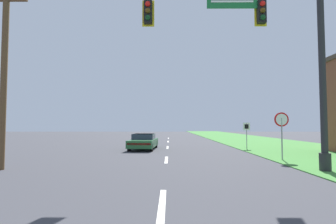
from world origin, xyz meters
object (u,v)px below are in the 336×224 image
Objects in this scene: car_ahead at (144,141)px; utility_pole_near at (4,69)px; stop_sign at (282,125)px; route_sign_post at (247,130)px; signal_mast at (274,49)px.

car_ahead is 11.29m from utility_pole_near.
stop_sign is 6.69m from route_sign_post.
route_sign_post is (1.76, 10.05, -3.43)m from signal_mast.
car_ahead is at bearing 122.73° from signal_mast.
car_ahead is 0.57× the size of utility_pole_near.
car_ahead is at bearing 62.04° from utility_pole_near.
signal_mast is 10.76m from route_sign_post.
route_sign_post reaches higher than car_ahead.
stop_sign is 0.31× the size of utility_pole_near.
car_ahead is at bearing 140.99° from stop_sign.
route_sign_post is (8.07, 0.23, 0.92)m from car_ahead.
signal_mast is 3.36× the size of stop_sign.
signal_mast is at bearing -1.87° from utility_pole_near.
signal_mast is at bearing -116.28° from stop_sign.
utility_pole_near is at bearing -167.03° from stop_sign.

